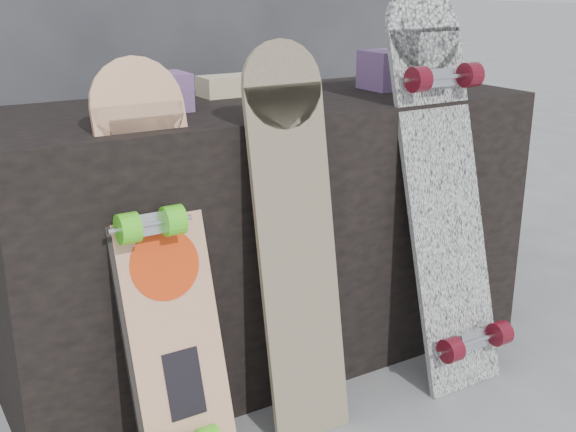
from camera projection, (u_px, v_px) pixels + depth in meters
ground at (358, 425)px, 1.93m from camera, size 60.00×60.00×0.00m
vendor_table at (264, 231)px, 2.21m from camera, size 1.60×0.60×0.80m
merch_box_purple at (154, 93)px, 1.90m from camera, size 0.18×0.12×0.10m
merch_box_small at (387, 70)px, 2.29m from camera, size 0.14×0.14×0.12m
merch_box_flat at (235, 85)px, 2.18m from camera, size 0.22×0.10×0.06m
longboard_geisha at (163, 259)px, 1.69m from camera, size 0.22×0.30×0.97m
longboard_celtic at (296, 233)px, 1.80m from camera, size 0.22×0.19×1.00m
longboard_cascadia at (444, 181)px, 2.05m from camera, size 0.26×0.37×1.13m
skateboard_dark at (160, 316)px, 1.66m from camera, size 0.18×0.30×0.78m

